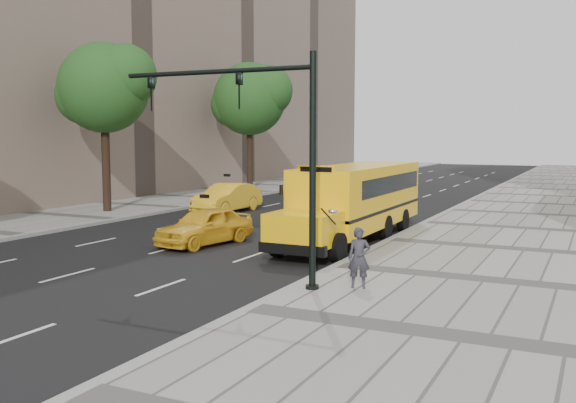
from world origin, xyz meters
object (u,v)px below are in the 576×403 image
at_px(tree_c, 251,98).
at_px(traffic_signal, 265,141).
at_px(school_bus, 357,196).
at_px(pedestrian, 359,258).
at_px(taxi_near, 205,226).
at_px(tree_b, 105,87).
at_px(taxi_far, 227,198).

distance_m(tree_c, traffic_signal, 31.13).
relative_size(school_bus, pedestrian, 7.06).
xyz_separation_m(tree_c, taxi_near, (10.10, -21.53, -6.23)).
xyz_separation_m(tree_b, taxi_far, (5.37, 3.46, -5.97)).
height_order(tree_c, school_bus, tree_c).
bearing_deg(school_bus, taxi_far, 150.29).
bearing_deg(tree_b, school_bus, -7.57).
bearing_deg(tree_b, pedestrian, -30.20).
bearing_deg(school_bus, tree_c, 130.25).
bearing_deg(taxi_near, pedestrian, -19.92).
xyz_separation_m(school_bus, taxi_far, (-9.54, 5.45, -0.98)).
distance_m(tree_c, taxi_far, 14.64).
distance_m(school_bus, traffic_signal, 9.51).
xyz_separation_m(taxi_far, pedestrian, (12.72, -13.99, 0.18)).
distance_m(school_bus, taxi_far, 11.03).
distance_m(taxi_near, pedestrian, 9.22).
relative_size(school_bus, traffic_signal, 1.81).
xyz_separation_m(tree_c, pedestrian, (18.08, -26.14, -5.99)).
bearing_deg(taxi_far, tree_c, 116.02).
height_order(school_bus, traffic_signal, traffic_signal).
relative_size(tree_b, traffic_signal, 1.42).
distance_m(tree_c, pedestrian, 32.34).
bearing_deg(taxi_near, tree_c, 125.23).
height_order(school_bus, taxi_near, school_bus).
relative_size(taxi_near, pedestrian, 2.62).
bearing_deg(tree_c, school_bus, -49.75).
xyz_separation_m(pedestrian, traffic_signal, (-2.49, -0.65, 3.12)).
height_order(tree_b, tree_c, tree_c).
xyz_separation_m(school_bus, traffic_signal, (0.69, -9.19, 2.33)).
bearing_deg(pedestrian, tree_b, 131.24).
bearing_deg(taxi_far, traffic_signal, -52.81).
distance_m(tree_b, pedestrian, 21.72).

